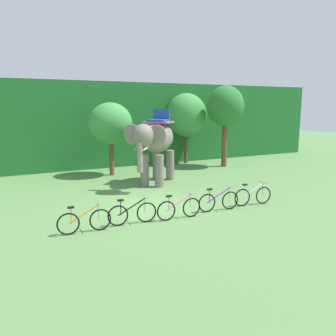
{
  "coord_description": "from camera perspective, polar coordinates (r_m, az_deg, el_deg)",
  "views": [
    {
      "loc": [
        -5.45,
        -12.07,
        3.95
      ],
      "look_at": [
        1.2,
        1.0,
        1.3
      ],
      "focal_mm": 36.85,
      "sensor_mm": 36.0,
      "label": 1
    }
  ],
  "objects": [
    {
      "name": "ground_plane",
      "position": [
        13.82,
        -2.58,
        -6.38
      ],
      "size": [
        80.0,
        80.0,
        0.0
      ],
      "primitive_type": "plane",
      "color": "#567F47"
    },
    {
      "name": "foliage_hedge",
      "position": [
        24.88,
        -14.39,
        7.12
      ],
      "size": [
        36.0,
        6.0,
        5.46
      ],
      "primitive_type": "cube",
      "color": "#1E6028",
      "rests_on": "ground"
    },
    {
      "name": "tree_left",
      "position": [
        19.89,
        -9.48,
        7.22
      ],
      "size": [
        2.46,
        2.46,
        4.15
      ],
      "color": "brown",
      "rests_on": "ground"
    },
    {
      "name": "tree_far_left",
      "position": [
        23.87,
        3.02,
        8.69
      ],
      "size": [
        2.78,
        2.78,
        4.8
      ],
      "color": "brown",
      "rests_on": "ground"
    },
    {
      "name": "tree_center",
      "position": [
        22.8,
        9.48,
        9.92
      ],
      "size": [
        2.37,
        2.37,
        5.24
      ],
      "color": "brown",
      "rests_on": "ground"
    },
    {
      "name": "elephant",
      "position": [
        17.38,
        -2.07,
        4.47
      ],
      "size": [
        3.66,
        3.7,
        3.78
      ],
      "color": "slate",
      "rests_on": "ground"
    },
    {
      "name": "bike_orange",
      "position": [
        11.28,
        -13.66,
        -8.49
      ],
      "size": [
        1.71,
        0.52,
        0.92
      ],
      "color": "black",
      "rests_on": "ground"
    },
    {
      "name": "bike_black",
      "position": [
        11.78,
        -5.92,
        -7.43
      ],
      "size": [
        1.71,
        0.52,
        0.92
      ],
      "color": "black",
      "rests_on": "ground"
    },
    {
      "name": "bike_pink",
      "position": [
        12.25,
        1.82,
        -6.68
      ],
      "size": [
        1.71,
        0.52,
        0.92
      ],
      "color": "black",
      "rests_on": "ground"
    },
    {
      "name": "bike_purple",
      "position": [
        13.31,
        8.36,
        -5.4
      ],
      "size": [
        1.71,
        0.52,
        0.92
      ],
      "color": "black",
      "rests_on": "ground"
    },
    {
      "name": "bike_white",
      "position": [
        14.33,
        13.86,
        -4.47
      ],
      "size": [
        1.7,
        0.52,
        0.92
      ],
      "color": "black",
      "rests_on": "ground"
    }
  ]
}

